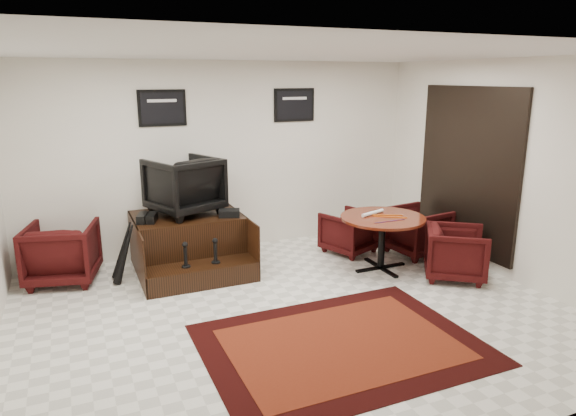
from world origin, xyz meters
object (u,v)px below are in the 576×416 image
object	(u,v)px
table_chair_back	(349,230)
meeting_table	(383,223)
shine_podium	(189,244)
shine_chair	(184,183)
armchair_side	(62,250)
table_chair_corner	(456,250)
table_chair_window	(417,229)

from	to	relation	value
table_chair_back	meeting_table	bearing A→B (deg)	72.74
shine_podium	meeting_table	distance (m)	2.65
shine_chair	armchair_side	world-z (taller)	shine_chair
shine_podium	table_chair_back	xyz separation A→B (m)	(2.35, -0.29, 0.01)
armchair_side	table_chair_corner	size ratio (longest dim) A/B	1.12
table_chair_window	shine_chair	bearing A→B (deg)	66.86
shine_podium	shine_chair	size ratio (longest dim) A/B	1.72
shine_podium	table_chair_back	bearing A→B (deg)	-6.96
table_chair_back	table_chair_corner	world-z (taller)	table_chair_corner
meeting_table	table_chair_corner	xyz separation A→B (m)	(0.71, -0.66, -0.28)
shine_chair	meeting_table	xyz separation A→B (m)	(2.40, -1.22, -0.52)
meeting_table	table_chair_back	bearing A→B (deg)	94.25
shine_chair	armchair_side	distance (m)	1.77
table_chair_back	table_chair_window	distance (m)	1.01
table_chair_corner	armchair_side	bearing A→B (deg)	103.37
shine_podium	armchair_side	world-z (taller)	armchair_side
armchair_side	meeting_table	world-z (taller)	armchair_side
shine_chair	meeting_table	distance (m)	2.75
shine_chair	armchair_side	bearing A→B (deg)	-22.52
shine_chair	table_chair_window	bearing A→B (deg)	143.02
armchair_side	table_chair_back	bearing A→B (deg)	-172.53
armchair_side	shine_podium	bearing A→B (deg)	-172.10
meeting_table	table_chair_window	world-z (taller)	table_chair_window
table_chair_back	shine_podium	bearing A→B (deg)	-28.48
shine_podium	armchair_side	xyz separation A→B (m)	(-1.60, 0.18, 0.08)
meeting_table	table_chair_window	xyz separation A→B (m)	(0.84, 0.32, -0.27)
armchair_side	meeting_table	xyz separation A→B (m)	(4.00, -1.25, 0.23)
shine_podium	meeting_table	xyz separation A→B (m)	(2.40, -1.07, 0.31)
table_chair_back	armchair_side	bearing A→B (deg)	-28.19
table_chair_back	table_chair_window	bearing A→B (deg)	131.25
table_chair_corner	meeting_table	bearing A→B (deg)	82.33
shine_podium	table_chair_window	xyz separation A→B (m)	(3.24, -0.75, 0.05)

